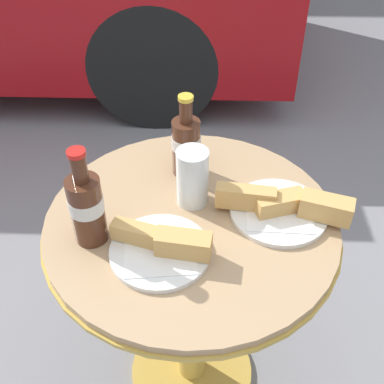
% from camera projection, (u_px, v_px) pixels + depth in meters
% --- Properties ---
extents(ground_plane, '(30.00, 30.00, 0.00)m').
position_uv_depth(ground_plane, '(192.00, 371.00, 1.55)').
color(ground_plane, gray).
extents(bistro_table, '(0.69, 0.69, 0.69)m').
position_uv_depth(bistro_table, '(192.00, 268.00, 1.22)').
color(bistro_table, gold).
rests_on(bistro_table, ground_plane).
extents(cola_bottle_left, '(0.07, 0.07, 0.23)m').
position_uv_depth(cola_bottle_left, '(87.00, 206.00, 1.00)').
color(cola_bottle_left, '#4C2819').
rests_on(cola_bottle_left, bistro_table).
extents(cola_bottle_right, '(0.07, 0.07, 0.22)m').
position_uv_depth(cola_bottle_right, '(186.00, 144.00, 1.18)').
color(cola_bottle_right, '#4C2819').
rests_on(cola_bottle_right, bistro_table).
extents(drinking_glass, '(0.07, 0.07, 0.14)m').
position_uv_depth(drinking_glass, '(194.00, 179.00, 1.10)').
color(drinking_glass, black).
rests_on(drinking_glass, bistro_table).
extents(lunch_plate_near, '(0.31, 0.23, 0.07)m').
position_uv_depth(lunch_plate_near, '(282.00, 207.00, 1.09)').
color(lunch_plate_near, white).
rests_on(lunch_plate_near, bistro_table).
extents(lunch_plate_far, '(0.22, 0.22, 0.06)m').
position_uv_depth(lunch_plate_far, '(163.00, 246.00, 1.01)').
color(lunch_plate_far, white).
rests_on(lunch_plate_far, bistro_table).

